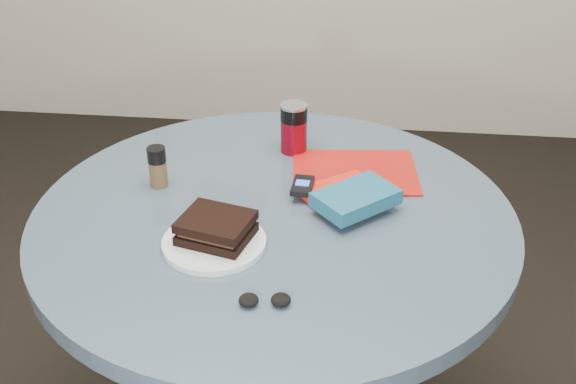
# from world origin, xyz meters

# --- Properties ---
(table) EXTENTS (1.00, 1.00, 0.75)m
(table) POSITION_xyz_m (0.00, 0.00, 0.59)
(table) COLOR black
(table) RESTS_ON ground
(plate) EXTENTS (0.23, 0.23, 0.01)m
(plate) POSITION_xyz_m (-0.10, -0.13, 0.76)
(plate) COLOR silver
(plate) RESTS_ON table
(sandwich) EXTENTS (0.15, 0.14, 0.05)m
(sandwich) POSITION_xyz_m (-0.09, -0.12, 0.79)
(sandwich) COLOR black
(sandwich) RESTS_ON plate
(soda_can) EXTENTS (0.08, 0.08, 0.12)m
(soda_can) POSITION_xyz_m (0.01, 0.28, 0.81)
(soda_can) COLOR maroon
(soda_can) RESTS_ON table
(pepper_grinder) EXTENTS (0.05, 0.05, 0.09)m
(pepper_grinder) POSITION_xyz_m (-0.26, 0.08, 0.80)
(pepper_grinder) COLOR #513B23
(pepper_grinder) RESTS_ON table
(magazine) EXTENTS (0.30, 0.23, 0.00)m
(magazine) POSITION_xyz_m (0.16, 0.18, 0.75)
(magazine) COLOR #A1120E
(magazine) RESTS_ON table
(red_book) EXTENTS (0.19, 0.18, 0.01)m
(red_book) POSITION_xyz_m (0.13, 0.08, 0.76)
(red_book) COLOR red
(red_book) RESTS_ON magazine
(novel) EXTENTS (0.19, 0.19, 0.03)m
(novel) POSITION_xyz_m (0.17, 0.02, 0.78)
(novel) COLOR navy
(novel) RESTS_ON red_book
(mp3_player) EXTENTS (0.05, 0.08, 0.01)m
(mp3_player) POSITION_xyz_m (0.05, 0.07, 0.77)
(mp3_player) COLOR black
(mp3_player) RESTS_ON red_book
(headphones) EXTENTS (0.09, 0.05, 0.02)m
(headphones) POSITION_xyz_m (0.02, -0.30, 0.76)
(headphones) COLOR black
(headphones) RESTS_ON table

